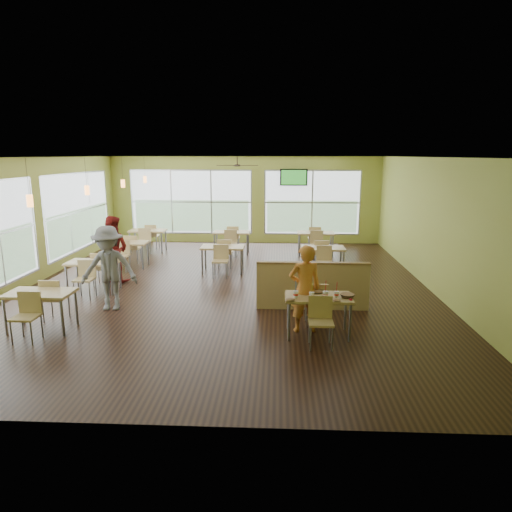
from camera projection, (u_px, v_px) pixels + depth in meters
The scene contains 20 objects.
room at pixel (227, 224), 11.11m from camera, with size 12.00×12.04×3.20m.
window_bays at pixel (154, 213), 14.26m from camera, with size 9.24×10.24×2.38m.
main_table at pixel (318, 302), 8.30m from camera, with size 1.22×1.52×0.87m.
half_wall_divider at pixel (313, 286), 9.74m from camera, with size 2.40×0.14×1.04m.
dining_tables at pixel (198, 249), 13.04m from camera, with size 6.92×8.72×0.87m.
pendant_lights at pixel (106, 187), 11.74m from camera, with size 0.11×7.31×0.86m.
ceiling_fan at pixel (237, 165), 13.74m from camera, with size 1.25×1.25×0.29m.
tv_backwall at pixel (294, 177), 16.59m from camera, with size 1.00×0.07×0.60m.
man_plaid at pixel (305, 289), 8.44m from camera, with size 0.61×0.40×1.66m, color #CE4616.
patron_maroon at pixel (113, 249), 11.81m from camera, with size 0.84×0.66×1.74m, color maroon.
patron_grey at pixel (109, 268), 9.65m from camera, with size 1.17×0.67×1.81m, color slate.
cup_blue at pixel (296, 294), 8.15m from camera, with size 0.10×0.10×0.35m.
cup_yellow at pixel (312, 295), 8.09m from camera, with size 0.09×0.09×0.34m.
cup_red_near at pixel (326, 295), 8.10m from camera, with size 0.10×0.10×0.37m.
cup_red_far at pixel (336, 294), 8.17m from camera, with size 0.09×0.09×0.31m.
food_basket at pixel (347, 295), 8.20m from camera, with size 0.26×0.26×0.06m.
ketchup_cup at pixel (351, 300), 8.04m from camera, with size 0.06×0.06×0.02m, color #AF1225.
wrapper_left at pixel (290, 300), 8.01m from camera, with size 0.17×0.16×0.04m, color #9C764B.
wrapper_mid at pixel (318, 292), 8.46m from camera, with size 0.19×0.17×0.05m, color #9C764B.
wrapper_right at pixel (337, 300), 7.97m from camera, with size 0.14×0.12×0.03m, color #9C764B.
Camera 1 is at (1.25, -10.97, 3.26)m, focal length 32.00 mm.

